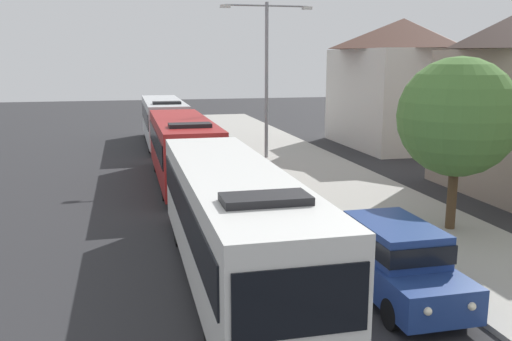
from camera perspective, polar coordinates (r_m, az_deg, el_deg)
The scene contains 7 objects.
bus_lead at distance 14.56m, azimuth -2.45°, elevation -5.11°, with size 2.58×11.74×3.21m.
bus_second_in_line at distance 26.51m, azimuth -7.54°, elevation 2.33°, with size 2.58×10.58×3.21m.
bus_middle at distance 38.91m, azimuth -9.48°, elevation 5.15°, with size 2.58×11.13×3.21m.
white_suv at distance 14.19m, azimuth 14.15°, elevation -8.71°, with size 1.86×4.76×1.90m.
streetlamp_mid at distance 32.12m, azimuth 1.10°, elevation 10.74°, with size 5.28×0.28×8.81m.
roadside_tree at distance 19.44m, azimuth 20.05°, elevation 5.18°, with size 3.94×3.94×5.78m.
house_distant_gabled at distance 38.86m, azimuth 14.68°, elevation 8.80°, with size 7.43×9.96×8.46m.
Camera 1 is at (-3.92, -2.11, 5.83)m, focal length 38.84 mm.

